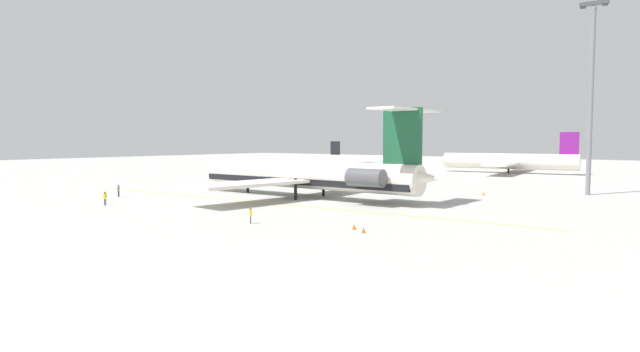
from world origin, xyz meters
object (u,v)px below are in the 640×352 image
(light_mast, at_px, (591,91))
(ground_crew_starboard, at_px, (287,176))
(main_jetliner, at_px, (310,175))
(safety_cone_tail, at_px, (363,230))
(airliner_far_left, at_px, (368,161))
(safety_cone_wingtip, at_px, (484,194))
(ground_crew_near_nose, at_px, (118,189))
(ground_crew_portside, at_px, (105,197))
(airliner_mid_left, at_px, (505,161))
(ground_crew_near_tail, at_px, (251,213))
(safety_cone_nose, at_px, (354,227))

(light_mast, bearing_deg, ground_crew_starboard, -171.28)
(main_jetliner, xyz_separation_m, safety_cone_tail, (22.20, -19.74, -3.13))
(airliner_far_left, bearing_deg, safety_cone_wingtip, -46.84)
(main_jetliner, xyz_separation_m, safety_cone_wingtip, (18.62, 19.03, -3.13))
(main_jetliner, distance_m, airliner_far_left, 80.38)
(ground_crew_near_nose, relative_size, ground_crew_portside, 1.02)
(ground_crew_portside, relative_size, ground_crew_starboard, 1.03)
(light_mast, bearing_deg, airliner_mid_left, 121.78)
(airliner_far_left, height_order, airliner_mid_left, airliner_mid_left)
(safety_cone_tail, bearing_deg, main_jetliner, 138.36)
(ground_crew_near_tail, distance_m, safety_cone_tail, 12.26)
(airliner_mid_left, distance_m, safety_cone_tail, 97.01)
(ground_crew_starboard, relative_size, safety_cone_wingtip, 3.12)
(ground_crew_portside, bearing_deg, ground_crew_near_nose, -11.83)
(airliner_far_left, distance_m, airliner_mid_left, 38.94)
(light_mast, bearing_deg, ground_crew_portside, -131.38)
(safety_cone_tail, xyz_separation_m, light_mast, (8.75, 49.33, 15.54))
(ground_crew_starboard, bearing_deg, safety_cone_wingtip, -22.70)
(main_jetliner, distance_m, safety_cone_nose, 27.87)
(main_jetliner, bearing_deg, safety_cone_nose, 137.67)
(airliner_mid_left, relative_size, ground_crew_near_tail, 20.64)
(safety_cone_tail, bearing_deg, airliner_mid_left, 101.62)
(safety_cone_tail, bearing_deg, ground_crew_near_nose, 175.47)
(light_mast, bearing_deg, main_jetliner, -136.28)
(airliner_far_left, bearing_deg, ground_crew_portside, -80.53)
(airliner_far_left, xyz_separation_m, ground_crew_near_tail, (46.31, -93.95, -1.28))
(safety_cone_tail, bearing_deg, safety_cone_wingtip, 95.28)
(main_jetliner, height_order, ground_crew_near_nose, main_jetliner)
(safety_cone_nose, height_order, safety_cone_wingtip, same)
(main_jetliner, height_order, airliner_mid_left, main_jetliner)
(airliner_far_left, bearing_deg, light_mast, -35.07)
(airliner_mid_left, bearing_deg, light_mast, 114.50)
(ground_crew_portside, distance_m, safety_cone_nose, 36.08)
(ground_crew_near_nose, bearing_deg, light_mast, -149.09)
(main_jetliner, bearing_deg, light_mast, -136.22)
(ground_crew_near_tail, distance_m, safety_cone_nose, 10.86)
(airliner_far_left, bearing_deg, ground_crew_near_tail, -66.64)
(airliner_mid_left, distance_m, ground_crew_near_tail, 97.70)
(airliner_far_left, xyz_separation_m, ground_crew_starboard, (12.90, -50.51, -1.25))
(safety_cone_wingtip, height_order, light_mast, light_mast)
(main_jetliner, xyz_separation_m, ground_crew_starboard, (-23.21, 21.29, -2.32))
(ground_crew_starboard, height_order, safety_cone_nose, ground_crew_starboard)
(airliner_far_left, relative_size, ground_crew_near_tail, 15.92)
(safety_cone_wingtip, bearing_deg, main_jetliner, -134.37)
(ground_crew_portside, xyz_separation_m, light_mast, (46.31, 52.56, 14.69))
(airliner_mid_left, height_order, safety_cone_wingtip, airliner_mid_left)
(safety_cone_nose, distance_m, safety_cone_tail, 2.04)
(main_jetliner, distance_m, safety_cone_tail, 29.87)
(airliner_mid_left, distance_m, safety_cone_wingtip, 58.50)
(ground_crew_near_nose, height_order, ground_crew_starboard, ground_crew_near_nose)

